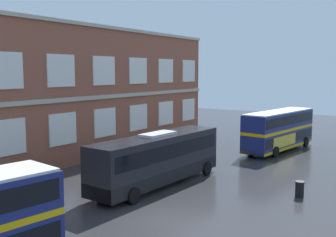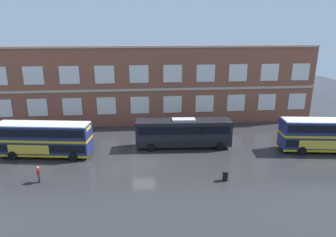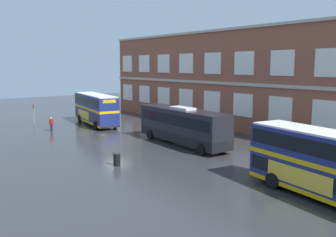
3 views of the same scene
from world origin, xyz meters
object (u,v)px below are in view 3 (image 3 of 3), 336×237
at_px(station_litter_bin, 117,159).
at_px(waiting_passenger, 51,124).
at_px(double_decker_near, 96,109).
at_px(touring_coach, 182,126).
at_px(bus_stand_flag, 34,112).
at_px(double_decker_middle, 332,166).

bearing_deg(station_litter_bin, waiting_passenger, 175.57).
height_order(double_decker_near, touring_coach, double_decker_near).
relative_size(waiting_passenger, station_litter_bin, 1.65).
distance_m(bus_stand_flag, station_litter_bin, 25.15).
height_order(waiting_passenger, station_litter_bin, waiting_passenger).
bearing_deg(double_decker_middle, station_litter_bin, -157.08).
distance_m(touring_coach, waiting_passenger, 17.37).
height_order(double_decker_middle, bus_stand_flag, double_decker_middle).
relative_size(double_decker_near, station_litter_bin, 10.93).
height_order(touring_coach, station_litter_bin, touring_coach).
bearing_deg(double_decker_middle, double_decker_near, 176.84).
bearing_deg(double_decker_near, double_decker_middle, -3.16).
distance_m(waiting_passenger, station_litter_bin, 18.47).
relative_size(touring_coach, bus_stand_flag, 4.49).
relative_size(double_decker_middle, waiting_passenger, 6.62).
bearing_deg(double_decker_middle, touring_coach, 169.98).
bearing_deg(touring_coach, station_litter_bin, -72.48).
distance_m(double_decker_near, station_litter_bin, 21.33).
relative_size(touring_coach, station_litter_bin, 11.77).
xyz_separation_m(touring_coach, station_litter_bin, (2.89, -9.15, -1.39)).
xyz_separation_m(bus_stand_flag, station_litter_bin, (25.08, -1.49, -1.12)).
relative_size(double_decker_middle, bus_stand_flag, 4.17).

